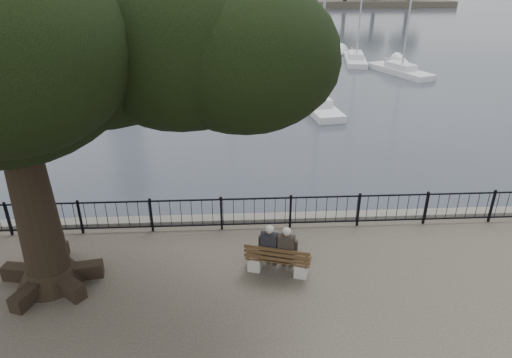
{
  "coord_description": "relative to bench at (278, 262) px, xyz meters",
  "views": [
    {
      "loc": [
        -0.6,
        -8.9,
        7.16
      ],
      "look_at": [
        0.0,
        2.5,
        1.6
      ],
      "focal_mm": 32.0,
      "sensor_mm": 36.0,
      "label": 1
    }
  ],
  "objects": [
    {
      "name": "railing",
      "position": [
        -0.44,
        2.11,
        0.26
      ],
      "size": [
        22.06,
        0.06,
        1.0
      ],
      "color": "black",
      "rests_on": "ground"
    },
    {
      "name": "sailboat_e",
      "position": [
        -10.16,
        28.59,
        -0.98
      ],
      "size": [
        1.48,
        4.7,
        9.91
      ],
      "color": "silver",
      "rests_on": "ground"
    },
    {
      "name": "sailboat_d",
      "position": [
        11.98,
        25.54,
        -1.01
      ],
      "size": [
        3.9,
        6.01,
        9.89
      ],
      "color": "silver",
      "rests_on": "ground"
    },
    {
      "name": "tree",
      "position": [
        -4.72,
        0.05,
        5.54
      ],
      "size": [
        10.87,
        7.59,
        8.88
      ],
      "color": "black",
      "rests_on": "ground"
    },
    {
      "name": "sailboat_f",
      "position": [
        2.65,
        33.35,
        -0.99
      ],
      "size": [
        1.78,
        5.4,
        10.45
      ],
      "color": "silver",
      "rests_on": "ground"
    },
    {
      "name": "lion_monument",
      "position": [
        1.56,
        49.55,
        0.86
      ],
      "size": [
        5.84,
        5.84,
        8.65
      ],
      "color": "#5D5B57",
      "rests_on": "ground"
    },
    {
      "name": "sailboat_g",
      "position": [
        7.8,
        36.66,
        -1.01
      ],
      "size": [
        2.51,
        5.09,
        9.18
      ],
      "color": "silver",
      "rests_on": "ground"
    },
    {
      "name": "person_left",
      "position": [
        -0.18,
        0.15,
        0.33
      ],
      "size": [
        0.52,
        0.74,
        1.36
      ],
      "color": "black",
      "rests_on": "ground"
    },
    {
      "name": "sailboat_i",
      "position": [
        9.6,
        30.11,
        -0.95
      ],
      "size": [
        2.53,
        5.99,
        12.41
      ],
      "color": "silver",
      "rests_on": "ground"
    },
    {
      "name": "sailboat_a",
      "position": [
        -9.14,
        21.36,
        -1.0
      ],
      "size": [
        3.36,
        5.58,
        10.12
      ],
      "color": "silver",
      "rests_on": "ground"
    },
    {
      "name": "sailboat_c",
      "position": [
        3.97,
        16.71,
        -0.97
      ],
      "size": [
        2.34,
        5.68,
        11.1
      ],
      "color": "silver",
      "rests_on": "ground"
    },
    {
      "name": "sailboat_h",
      "position": [
        -8.21,
        41.9,
        -0.94
      ],
      "size": [
        2.16,
        5.09,
        11.61
      ],
      "color": "silver",
      "rests_on": "ground"
    },
    {
      "name": "sailboat_b",
      "position": [
        -1.18,
        22.39,
        -0.95
      ],
      "size": [
        2.89,
        5.7,
        11.9
      ],
      "color": "silver",
      "rests_on": "ground"
    },
    {
      "name": "harbor",
      "position": [
        -0.44,
        2.61,
        -0.8
      ],
      "size": [
        260.0,
        260.0,
        1.2
      ],
      "color": "#5D5B57",
      "rests_on": "ground"
    },
    {
      "name": "bench",
      "position": [
        0.0,
        0.0,
        0.0
      ],
      "size": [
        1.7,
        0.92,
        0.86
      ],
      "color": "#9E9B8D",
      "rests_on": "ground"
    },
    {
      "name": "person_right",
      "position": [
        0.22,
        0.03,
        0.33
      ],
      "size": [
        0.52,
        0.74,
        1.36
      ],
      "color": "black",
      "rests_on": "ground"
    }
  ]
}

